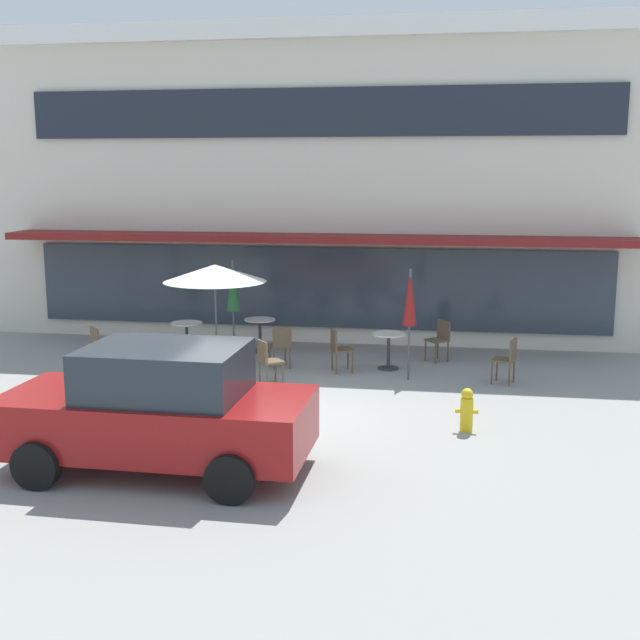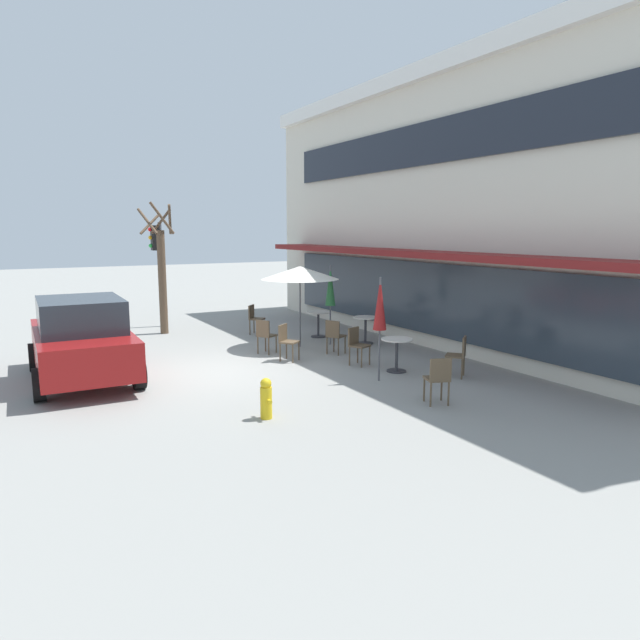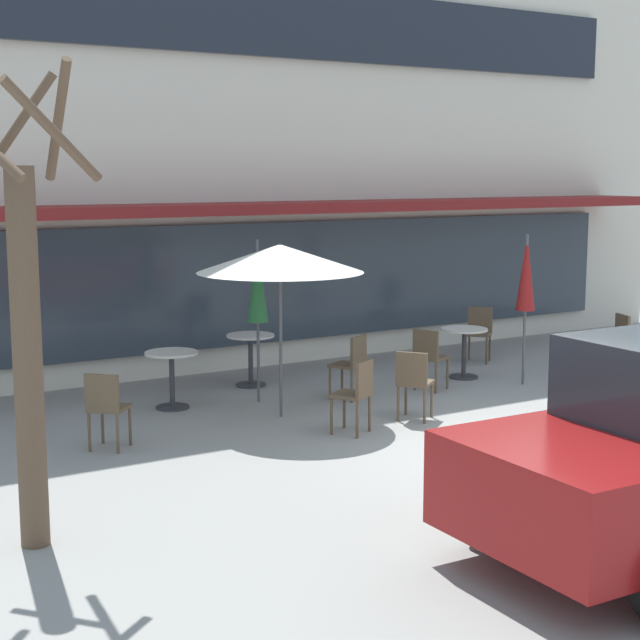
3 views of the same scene
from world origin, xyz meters
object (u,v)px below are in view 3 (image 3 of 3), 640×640
Objects in this scene: cafe_table_near_wall at (464,344)px; cafe_chair_3 at (414,380)px; patio_umbrella_corner_open at (258,283)px; cafe_chair_2 at (356,391)px; cafe_chair_5 at (352,362)px; cafe_table_streetside at (172,370)px; cafe_chair_6 at (616,338)px; cafe_chair_4 at (429,354)px; cafe_chair_1 at (106,405)px; street_tree at (26,326)px; patio_umbrella_cream_folded at (526,274)px; cafe_table_by_tree at (251,351)px; patio_umbrella_green_folded at (280,258)px; cafe_chair_0 at (479,330)px.

cafe_table_near_wall is 2.76m from cafe_chair_3.
patio_umbrella_corner_open reaches higher than cafe_chair_2.
cafe_table_streetside is at bearing 160.83° from cafe_chair_5.
cafe_chair_4 is at bearing 173.09° from cafe_chair_6.
cafe_chair_1 is 1.00× the size of cafe_chair_4.
patio_umbrella_corner_open is 5.38m from street_tree.
cafe_chair_1 is 0.22× the size of street_tree.
cafe_table_streetside is at bearing 169.13° from cafe_chair_6.
cafe_table_near_wall is 1.45m from patio_umbrella_cream_folded.
cafe_chair_5 is at bearing 30.73° from street_tree.
patio_umbrella_corner_open is (1.15, -0.26, 1.11)m from cafe_table_streetside.
cafe_table_by_tree is (-3.01, 1.17, 0.00)m from cafe_table_near_wall.
patio_umbrella_green_folded reaches higher than cafe_table_by_tree.
street_tree reaches higher than cafe_chair_1.
cafe_table_streetside is 5.58m from cafe_chair_0.
cafe_chair_1 is at bearing -179.08° from cafe_chair_6.
street_tree is at bearing -137.94° from patio_umbrella_corner_open.
patio_umbrella_cream_folded is at bearing 18.14° from street_tree.
cafe_chair_5 is 4.61m from cafe_chair_6.
cafe_chair_5 is at bearing -61.72° from cafe_table_by_tree.
patio_umbrella_corner_open reaches higher than cafe_chair_0.
patio_umbrella_cream_folded is 2.10m from cafe_chair_0.
cafe_table_streetside is at bearing 165.41° from patio_umbrella_cream_folded.
cafe_table_by_tree is 0.35× the size of patio_umbrella_cream_folded.
cafe_table_near_wall and cafe_table_streetside have the same top height.
cafe_chair_0 and cafe_chair_6 have the same top height.
cafe_chair_0 is 1.00× the size of cafe_chair_1.
patio_umbrella_green_folded reaches higher than cafe_table_near_wall.
cafe_chair_4 is (2.52, 0.21, -1.50)m from patio_umbrella_green_folded.
cafe_table_streetside is 0.85× the size of cafe_chair_1.
cafe_chair_5 is at bearing -19.17° from cafe_table_streetside.
patio_umbrella_cream_folded is 2.47× the size of cafe_chair_2.
cafe_table_by_tree is 4.06m from cafe_chair_0.
cafe_chair_1 is at bearing -170.79° from cafe_table_near_wall.
patio_umbrella_green_folded is 2.47× the size of cafe_chair_6.
cafe_chair_5 is (1.29, 0.33, -1.50)m from patio_umbrella_green_folded.
street_tree is (-3.99, -3.60, 0.23)m from patio_umbrella_corner_open.
cafe_chair_5 is (-0.03, 1.37, 0.00)m from cafe_chair_3.
cafe_chair_1 is at bearing 162.63° from cafe_chair_2.
cafe_chair_2 is at bearing 20.02° from street_tree.
cafe_chair_5 is (3.69, 0.65, 0.00)m from cafe_chair_1.
cafe_chair_0 is 1.00× the size of cafe_chair_4.
cafe_chair_4 is at bearing -5.35° from cafe_chair_5.
patio_umbrella_green_folded is 0.96m from patio_umbrella_corner_open.
patio_umbrella_cream_folded is 3.00m from cafe_chair_3.
cafe_chair_3 is (1.18, -1.92, -1.10)m from patio_umbrella_corner_open.
cafe_chair_1 is (-6.96, -1.85, 0.00)m from cafe_chair_0.
cafe_table_by_tree is 1.67m from cafe_chair_5.
cafe_chair_4 is at bearing 46.25° from cafe_chair_3.
cafe_chair_5 is (-1.23, 0.12, 0.00)m from cafe_chair_4.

